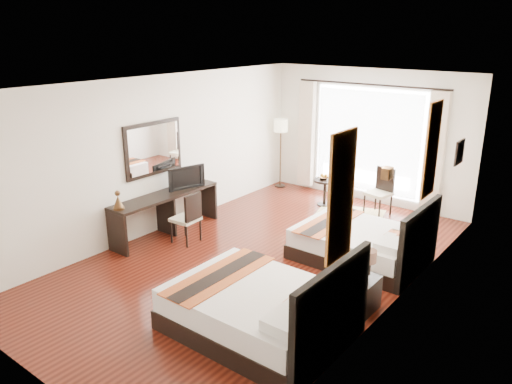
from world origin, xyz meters
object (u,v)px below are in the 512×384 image
Objects in this scene: desk_chair at (187,227)px; side_table at (325,192)px; bed_far at (364,243)px; console_desk at (166,214)px; bed_near at (262,309)px; vase at (357,275)px; floor_lamp at (281,130)px; television at (185,177)px; window_chair at (378,201)px; table_lamp at (368,258)px; nightstand at (361,294)px; fruit_bowl at (324,178)px.

desk_chair is 3.27m from side_table.
console_desk is (-3.31, -1.18, 0.09)m from bed_far.
bed_far is at bearing -46.20° from side_table.
bed_near is at bearing -23.53° from console_desk.
bed_far is at bearing 19.61° from console_desk.
vase is 0.22× the size of side_table.
bed_far is 1.23× the size of floor_lamp.
television is 1.02m from desk_chair.
side_table is at bearing 125.64° from vase.
console_desk reaches higher than vase.
window_chair is (-0.70, 2.09, 0.00)m from bed_far.
console_desk is 3.92× the size of side_table.
television is 3.86m from window_chair.
window_chair is at bearing -6.82° from floor_lamp.
table_lamp is 0.61× the size of side_table.
nightstand is at bearing 33.19° from window_chair.
nightstand is at bearing 59.18° from bed_near.
bed_far reaches higher than console_desk.
desk_chair is (0.54, -0.52, -0.69)m from television.
television is at bearing 168.04° from vase.
nightstand is 0.85× the size of side_table.
bed_far is (0.07, 2.59, -0.02)m from bed_near.
floor_lamp reaches higher than bed_near.
bed_near is 1.32× the size of floor_lamp.
window_chair is at bearing -125.26° from desk_chair.
bed_far is at bearing -45.54° from fruit_bowl.
console_desk is 2.42× the size of desk_chair.
window_chair is at bearing 110.33° from vase.
floor_lamp is 1.69× the size of window_chair.
desk_chair is at bearing -81.06° from floor_lamp.
bed_near is 3.01m from desk_chair.
vase reaches higher than side_table.
window_chair reaches higher than table_lamp.
window_chair is (2.61, 3.27, -0.09)m from console_desk.
desk_chair is at bearing 177.29° from nightstand.
side_table is 2.83× the size of fruit_bowl.
side_table is (1.49, -0.49, -1.07)m from floor_lamp.
bed_far reaches higher than table_lamp.
vase is (-0.04, -0.22, -0.17)m from table_lamp.
console_desk reaches higher than fruit_bowl.
vase reaches higher than nightstand.
table_lamp is 0.36× the size of window_chair.
television reaches higher than table_lamp.
floor_lamp is 2.85× the size of side_table.
vase is at bearing 32.26° from window_chair.
bed_far is 0.89× the size of console_desk.
desk_chair is 4.58× the size of fruit_bowl.
window_chair is (2.05, 3.31, 0.01)m from desk_chair.
nightstand is at bearing -2.96° from console_desk.
bed_far is 15.65× the size of vase.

